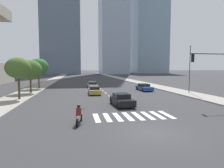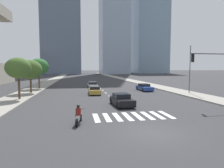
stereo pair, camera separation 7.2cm
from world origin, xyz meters
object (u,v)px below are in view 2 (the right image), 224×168
(street_tree_nearest, at_px, (18,68))
(street_tree_third, at_px, (39,67))
(street_tree_second, at_px, (30,70))
(sedan_blue_2, at_px, (144,87))
(motorcycle_lead, at_px, (79,116))
(sedan_gold_3, at_px, (94,90))
(sedan_silver_0, at_px, (92,85))
(sedan_black_1, at_px, (122,100))
(street_lamp_east, at_px, (190,65))
(traffic_signal_near, at_px, (216,67))

(street_tree_nearest, distance_m, street_tree_third, 13.38)
(street_tree_second, bearing_deg, sedan_blue_2, 2.47)
(motorcycle_lead, relative_size, sedan_gold_3, 0.50)
(motorcycle_lead, bearing_deg, sedan_gold_3, 0.82)
(sedan_blue_2, bearing_deg, street_tree_second, -88.62)
(sedan_silver_0, bearing_deg, sedan_black_1, -176.94)
(sedan_gold_3, xyz_separation_m, street_lamp_east, (15.27, -2.41, 4.01))
(sedan_black_1, bearing_deg, sedan_gold_3, -171.70)
(traffic_signal_near, bearing_deg, sedan_blue_2, -80.30)
(motorcycle_lead, bearing_deg, traffic_signal_near, -63.39)
(traffic_signal_near, relative_size, street_lamp_east, 0.77)
(sedan_black_1, relative_size, street_tree_second, 0.80)
(traffic_signal_near, bearing_deg, street_tree_second, -32.77)
(sedan_silver_0, distance_m, street_tree_second, 13.97)
(sedan_gold_3, bearing_deg, traffic_signal_near, -132.52)
(sedan_blue_2, distance_m, street_tree_second, 20.15)
(street_tree_second, bearing_deg, motorcycle_lead, -68.18)
(traffic_signal_near, height_order, street_lamp_east, street_lamp_east)
(motorcycle_lead, xyz_separation_m, street_lamp_east, (17.91, 14.16, 4.02))
(sedan_black_1, relative_size, sedan_blue_2, 0.91)
(sedan_black_1, relative_size, street_lamp_east, 0.56)
(street_lamp_east, relative_size, street_tree_nearest, 1.43)
(street_lamp_east, xyz_separation_m, street_tree_third, (-25.49, 11.71, -0.14))
(sedan_gold_3, xyz_separation_m, street_tree_nearest, (-10.22, -4.08, 3.58))
(sedan_silver_0, bearing_deg, street_lamp_east, -133.01)
(motorcycle_lead, height_order, sedan_gold_3, motorcycle_lead)
(sedan_gold_3, bearing_deg, street_lamp_east, -96.85)
(street_tree_second, distance_m, street_tree_third, 6.94)
(street_tree_third, bearing_deg, street_tree_second, -90.00)
(sedan_blue_2, bearing_deg, motorcycle_lead, -32.88)
(sedan_blue_2, xyz_separation_m, street_lamp_east, (5.64, -5.64, 4.02))
(sedan_blue_2, bearing_deg, sedan_silver_0, -130.33)
(sedan_blue_2, xyz_separation_m, sedan_gold_3, (-9.63, -3.23, 0.01))
(sedan_black_1, bearing_deg, street_tree_second, -139.04)
(sedan_gold_3, relative_size, street_tree_nearest, 0.83)
(street_tree_nearest, relative_size, street_tree_third, 0.91)
(sedan_black_1, xyz_separation_m, sedan_gold_3, (-2.14, 10.21, -0.02))
(sedan_silver_0, distance_m, street_tree_third, 11.47)
(traffic_signal_near, xyz_separation_m, street_tree_third, (-22.47, 21.39, 0.20))
(sedan_black_1, xyz_separation_m, street_tree_third, (-12.35, 19.51, 3.84))
(traffic_signal_near, bearing_deg, street_lamp_east, -107.35)
(sedan_blue_2, distance_m, street_tree_nearest, 21.45)
(sedan_black_1, height_order, sedan_gold_3, sedan_black_1)
(motorcycle_lead, distance_m, sedan_silver_0, 27.44)
(sedan_silver_0, xyz_separation_m, sedan_black_1, (1.65, -20.91, 0.05))
(traffic_signal_near, bearing_deg, sedan_black_1, -10.53)
(sedan_black_1, xyz_separation_m, street_lamp_east, (13.14, 7.80, 3.98))
(motorcycle_lead, bearing_deg, sedan_silver_0, 3.34)
(sedan_blue_2, bearing_deg, sedan_gold_3, -72.55)
(sedan_silver_0, xyz_separation_m, sedan_blue_2, (9.14, -7.47, 0.01))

